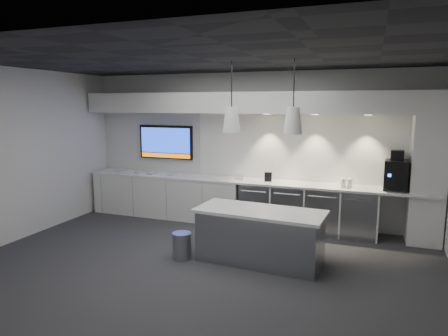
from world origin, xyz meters
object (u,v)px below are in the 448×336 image
at_px(bin, 182,246).
at_px(coffee_machine, 396,174).
at_px(wall_tv, 166,142).
at_px(island, 260,236).

distance_m(bin, coffee_machine, 3.86).
height_order(wall_tv, coffee_machine, wall_tv).
bearing_deg(coffee_machine, wall_tv, -179.97).
distance_m(wall_tv, coffee_machine, 4.63).
relative_size(island, coffee_machine, 2.85).
relative_size(wall_tv, bin, 3.03).
height_order(wall_tv, island, wall_tv).
relative_size(wall_tv, island, 0.63).
bearing_deg(bin, wall_tv, 122.93).
distance_m(island, coffee_machine, 2.75).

